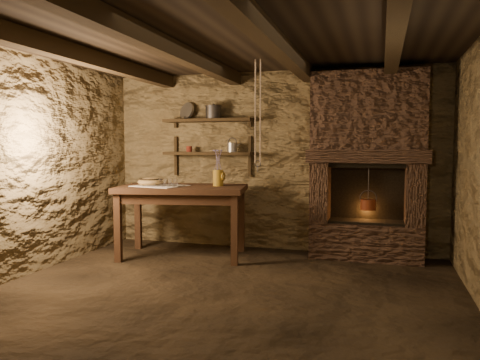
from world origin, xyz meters
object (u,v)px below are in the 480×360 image
(iron_stockpot, at_px, (213,113))
(stoneware_jug, at_px, (218,170))
(work_table, at_px, (183,219))
(red_pot, at_px, (368,204))
(wooden_bowl, at_px, (150,182))

(iron_stockpot, bearing_deg, stoneware_jug, -63.65)
(stoneware_jug, relative_size, iron_stockpot, 2.19)
(work_table, relative_size, red_pot, 3.16)
(work_table, height_order, wooden_bowl, wooden_bowl)
(wooden_bowl, bearing_deg, work_table, -4.18)
(wooden_bowl, height_order, red_pot, red_pot)
(iron_stockpot, bearing_deg, red_pot, -3.34)
(work_table, relative_size, stoneware_jug, 3.65)
(red_pot, bearing_deg, stoneware_jug, -168.98)
(work_table, distance_m, stoneware_jug, 0.76)
(stoneware_jug, bearing_deg, iron_stockpot, 140.46)
(work_table, relative_size, wooden_bowl, 5.22)
(work_table, bearing_deg, wooden_bowl, 165.45)
(stoneware_jug, height_order, wooden_bowl, stoneware_jug)
(wooden_bowl, bearing_deg, red_pot, 9.68)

